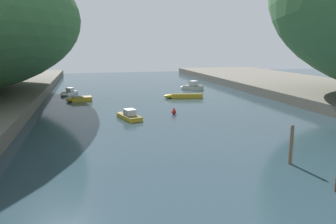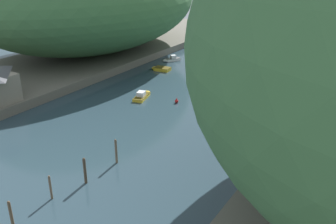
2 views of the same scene
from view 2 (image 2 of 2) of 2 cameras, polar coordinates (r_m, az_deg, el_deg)
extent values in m
plane|color=#283D47|center=(50.27, -0.56, 0.01)|extent=(130.00, 130.00, 0.00)
cube|color=#666056|center=(67.83, -20.11, 5.40)|extent=(22.00, 120.00, 1.33)
ellipsoid|color=#3D6B3D|center=(77.60, -11.61, 16.34)|extent=(35.70, 49.98, 19.52)
cube|color=white|center=(74.45, 0.73, 7.99)|extent=(2.57, 3.11, 0.47)
ellipsoid|color=white|center=(73.83, -0.27, 7.86)|extent=(1.78, 1.85, 0.47)
cube|color=#525252|center=(74.38, 0.73, 8.18)|extent=(2.62, 3.18, 0.03)
cube|color=silver|center=(74.34, 0.80, 8.41)|extent=(1.28, 1.32, 0.65)
cube|color=gold|center=(55.01, -4.06, 2.29)|extent=(2.42, 3.92, 0.41)
ellipsoid|color=gold|center=(56.61, -3.41, 2.92)|extent=(1.84, 2.14, 0.41)
cube|color=#4C3E0E|center=(54.94, -4.06, 2.50)|extent=(2.47, 3.99, 0.03)
cube|color=silver|center=(54.72, -4.11, 2.78)|extent=(1.34, 1.51, 0.68)
cube|color=silver|center=(67.20, 16.69, 5.40)|extent=(3.70, 3.76, 0.69)
ellipsoid|color=silver|center=(68.57, 16.11, 5.82)|extent=(2.53, 2.51, 0.69)
cube|color=#504E4A|center=(67.10, 16.72, 5.70)|extent=(3.77, 3.84, 0.03)
cube|color=silver|center=(66.89, 16.80, 6.02)|extent=(1.83, 1.81, 0.89)
cube|color=gold|center=(68.11, -0.86, 6.57)|extent=(2.96, 2.12, 0.56)
ellipsoid|color=gold|center=(68.71, -1.90, 6.71)|extent=(1.58, 1.86, 0.56)
cube|color=#4C3E0E|center=(68.02, -0.86, 6.81)|extent=(3.02, 2.16, 0.03)
cube|color=gold|center=(60.37, 10.74, 3.97)|extent=(4.74, 1.81, 0.62)
ellipsoid|color=gold|center=(61.50, 8.91, 4.46)|extent=(2.45, 1.40, 0.62)
cube|color=#4C3E0E|center=(60.27, 10.76, 4.26)|extent=(4.84, 1.84, 0.03)
cylinder|color=brown|center=(31.86, -22.75, -14.49)|extent=(0.24, 0.24, 2.58)
sphere|color=brown|center=(31.10, -23.14, -12.52)|extent=(0.21, 0.21, 0.21)
cylinder|color=brown|center=(34.38, -17.46, -10.98)|extent=(0.20, 0.20, 2.23)
sphere|color=brown|center=(33.76, -17.70, -9.35)|extent=(0.18, 0.18, 0.18)
cylinder|color=#4C3D2D|center=(35.63, -12.54, -8.82)|extent=(0.27, 0.27, 2.51)
sphere|color=#4C3D2D|center=(34.96, -12.72, -7.00)|extent=(0.24, 0.24, 0.24)
cylinder|color=brown|center=(38.28, -7.91, -6.01)|extent=(0.24, 0.24, 2.54)
sphere|color=brown|center=(37.66, -8.02, -4.27)|extent=(0.22, 0.22, 0.22)
sphere|color=red|center=(53.21, 1.32, 1.67)|extent=(0.53, 0.53, 0.53)
cone|color=red|center=(53.07, 1.32, 2.07)|extent=(0.26, 0.26, 0.26)
camera|label=1|loc=(37.74, -43.21, -2.08)|focal=35.00mm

